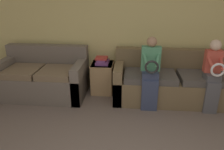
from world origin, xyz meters
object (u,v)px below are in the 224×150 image
child_right_seated (213,72)px  book_stack (102,61)px  couch_side (44,78)px  side_shelf (102,77)px  child_left_seated (150,71)px  couch_main (175,83)px

child_right_seated → book_stack: size_ratio=3.84×
couch_side → side_shelf: bearing=10.9°
child_left_seated → child_right_seated: (1.03, -0.00, 0.01)m
side_shelf → couch_main: bearing=-7.6°
child_right_seated → side_shelf: 2.04m
couch_side → book_stack: bearing=10.8°
couch_main → child_left_seated: (-0.51, -0.35, 0.35)m
couch_side → child_left_seated: size_ratio=1.33×
couch_main → side_shelf: (-1.42, 0.19, -0.02)m
child_left_seated → child_right_seated: size_ratio=1.02×
couch_main → child_right_seated: (0.51, -0.35, 0.36)m
couch_main → side_shelf: bearing=172.4°
couch_side → child_left_seated: child_left_seated is taller
couch_main → book_stack: bearing=172.4°
couch_main → couch_side: bearing=-179.3°
child_right_seated → book_stack: child_right_seated is taller
side_shelf → book_stack: (-0.00, -0.00, 0.35)m
child_right_seated → side_shelf: (-1.93, 0.54, -0.38)m
child_right_seated → book_stack: bearing=164.3°
couch_main → side_shelf: size_ratio=3.81×
child_right_seated → child_left_seated: bearing=180.0°
child_left_seated → child_right_seated: 1.03m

